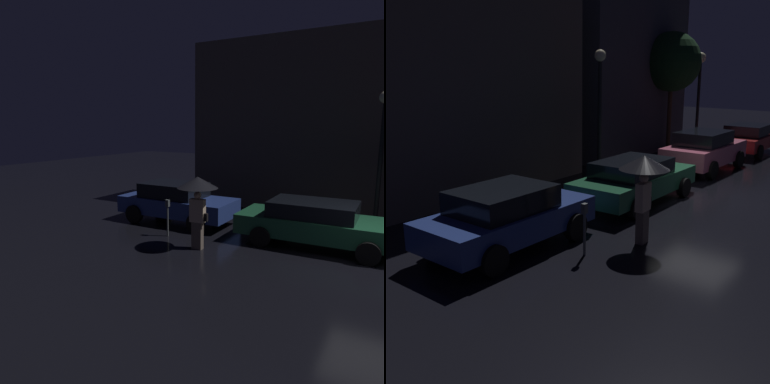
# 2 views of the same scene
# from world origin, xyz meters

# --- Properties ---
(ground_plane) EXTENTS (60.00, 60.00, 0.00)m
(ground_plane) POSITION_xyz_m (0.00, 0.00, 0.00)
(ground_plane) COLOR black
(building_facade_left) EXTENTS (8.47, 3.00, 6.97)m
(building_facade_left) POSITION_xyz_m (-3.92, 6.50, 3.48)
(building_facade_left) COLOR #564C47
(building_facade_left) RESTS_ON ground
(parked_car_blue) EXTENTS (4.17, 2.04, 1.44)m
(parked_car_blue) POSITION_xyz_m (-6.88, 1.50, 0.76)
(parked_car_blue) COLOR navy
(parked_car_blue) RESTS_ON ground
(parked_car_green) EXTENTS (4.66, 2.05, 1.32)m
(parked_car_green) POSITION_xyz_m (-1.86, 1.27, 0.70)
(parked_car_green) COLOR #1E5638
(parked_car_green) RESTS_ON ground
(pedestrian_with_umbrella) EXTENTS (1.16, 1.16, 2.09)m
(pedestrian_with_umbrella) POSITION_xyz_m (-4.73, -0.76, 1.70)
(pedestrian_with_umbrella) COLOR #66564C
(pedestrian_with_umbrella) RESTS_ON ground
(parking_meter) EXTENTS (0.12, 0.10, 1.19)m
(parking_meter) POSITION_xyz_m (-6.16, -0.16, 0.74)
(parking_meter) COLOR #4C5154
(parking_meter) RESTS_ON ground
(street_lamp_near) EXTENTS (0.39, 0.39, 4.55)m
(street_lamp_near) POSITION_xyz_m (-0.51, 3.58, 3.04)
(street_lamp_near) COLOR black
(street_lamp_near) RESTS_ON ground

